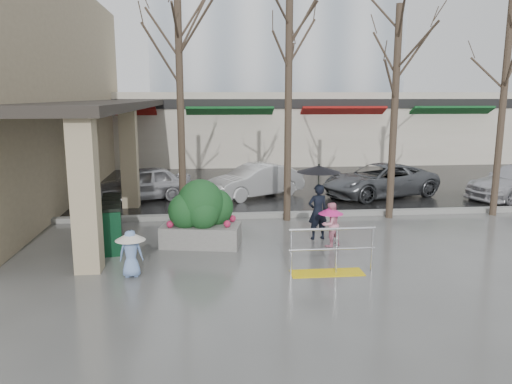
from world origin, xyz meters
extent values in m
plane|color=#51514F|center=(0.00, 0.00, 0.00)|extent=(120.00, 120.00, 0.00)
cube|color=black|center=(0.00, 22.00, 0.01)|extent=(120.00, 36.00, 0.01)
cube|color=gray|center=(0.00, 4.00, 0.07)|extent=(120.00, 0.30, 0.15)
cube|color=#2D2823|center=(-4.80, 8.00, 3.62)|extent=(2.80, 18.00, 0.25)
cube|color=tan|center=(-3.90, -0.50, 1.75)|extent=(0.55, 0.55, 3.50)
cube|color=tan|center=(-3.90, 6.00, 1.75)|extent=(0.55, 0.55, 3.50)
cube|color=beige|center=(2.00, 18.00, 2.00)|extent=(34.00, 6.00, 4.00)
cube|color=maroon|center=(-6.00, 15.10, 2.85)|extent=(4.50, 1.68, 0.87)
cube|color=#0F4C1E|center=(0.00, 15.10, 2.85)|extent=(4.50, 1.68, 0.87)
cube|color=maroon|center=(6.00, 15.10, 2.85)|extent=(4.50, 1.68, 0.87)
cube|color=#0F4C1E|center=(12.00, 15.10, 2.85)|extent=(4.50, 1.68, 0.87)
cube|color=black|center=(2.00, 15.10, 3.40)|extent=(34.00, 0.35, 0.50)
cube|color=yellow|center=(1.30, -1.20, 0.01)|extent=(1.60, 0.50, 0.02)
cylinder|color=silver|center=(0.50, -1.20, 0.50)|extent=(0.05, 0.05, 1.00)
cylinder|color=silver|center=(1.50, -1.20, 0.50)|extent=(0.05, 0.05, 1.00)
cylinder|color=silver|center=(2.30, -1.20, 0.50)|extent=(0.05, 0.05, 1.00)
cylinder|color=silver|center=(1.40, -1.20, 1.00)|extent=(1.90, 0.06, 0.06)
cylinder|color=silver|center=(1.40, -1.20, 0.55)|extent=(1.90, 0.04, 0.04)
cylinder|color=#382B21|center=(-2.00, 3.60, 3.40)|extent=(0.22, 0.22, 6.80)
cylinder|color=#382B21|center=(1.20, 3.60, 3.50)|extent=(0.22, 0.22, 7.00)
cylinder|color=#382B21|center=(4.50, 3.60, 3.25)|extent=(0.22, 0.22, 6.50)
cylinder|color=#382B21|center=(8.00, 3.60, 3.60)|extent=(0.22, 0.22, 7.20)
imported|color=black|center=(1.68, 1.45, 0.75)|extent=(0.61, 0.46, 1.51)
cylinder|color=black|center=(1.68, 1.45, 1.53)|extent=(0.02, 0.02, 0.96)
cone|color=black|center=(1.68, 1.45, 1.92)|extent=(1.18, 1.18, 0.18)
sphere|color=black|center=(1.68, 1.45, 2.03)|extent=(0.05, 0.05, 0.05)
imported|color=pink|center=(1.87, 0.79, 0.57)|extent=(0.70, 0.66, 1.15)
cylinder|color=black|center=(1.87, 0.79, 0.78)|extent=(0.02, 0.02, 0.50)
cone|color=#EF258A|center=(1.87, 0.79, 0.94)|extent=(0.64, 0.64, 0.18)
sphere|color=black|center=(1.87, 0.79, 1.05)|extent=(0.05, 0.05, 0.05)
imported|color=#7596D0|center=(-2.92, -0.96, 0.51)|extent=(0.51, 0.33, 1.02)
cylinder|color=black|center=(-2.92, -0.96, 0.75)|extent=(0.02, 0.02, 0.48)
cone|color=beige|center=(-2.92, -0.96, 0.90)|extent=(0.65, 0.65, 0.18)
sphere|color=black|center=(-2.92, -0.96, 1.01)|extent=(0.05, 0.05, 0.05)
cube|color=slate|center=(-1.45, 1.17, 0.28)|extent=(2.14, 1.36, 0.55)
ellipsoid|color=#154320|center=(-1.45, 1.17, 1.10)|extent=(1.21, 1.09, 1.28)
sphere|color=#154320|center=(-1.83, 1.06, 0.95)|extent=(0.87, 0.87, 0.87)
sphere|color=#154320|center=(-1.06, 1.34, 0.97)|extent=(0.92, 0.92, 0.92)
cube|color=#0C381F|center=(-3.60, 0.64, 0.55)|extent=(0.51, 0.51, 1.10)
cube|color=black|center=(-3.60, 0.64, 1.15)|extent=(0.55, 0.55, 0.08)
cube|color=black|center=(-3.69, 1.18, 0.55)|extent=(0.51, 0.51, 1.10)
cube|color=black|center=(-3.69, 1.18, 1.15)|extent=(0.55, 0.55, 0.08)
cube|color=#0C381B|center=(-3.77, 1.72, 0.55)|extent=(0.51, 0.51, 1.10)
cube|color=black|center=(-3.77, 1.72, 1.15)|extent=(0.55, 0.55, 0.08)
cube|color=black|center=(-3.86, 2.26, 0.55)|extent=(0.51, 0.51, 1.10)
cube|color=black|center=(-3.86, 2.26, 1.15)|extent=(0.55, 0.55, 0.08)
imported|color=#B0B0B5|center=(-3.71, 7.09, 0.63)|extent=(3.98, 2.63, 1.26)
imported|color=silver|center=(0.59, 7.30, 0.63)|extent=(3.98, 3.05, 1.26)
imported|color=#53565A|center=(5.33, 6.92, 0.63)|extent=(4.96, 3.43, 1.26)
camera|label=1|loc=(-1.30, -11.37, 3.83)|focal=35.00mm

